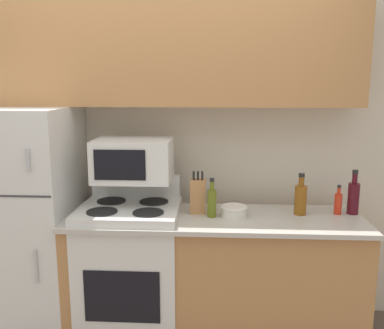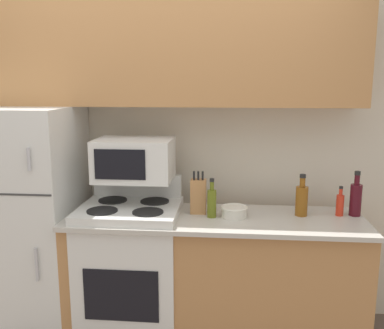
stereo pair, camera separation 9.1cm
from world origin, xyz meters
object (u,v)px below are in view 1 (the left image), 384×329
Objects in this scene: refrigerator at (24,222)px; stove at (131,271)px; microwave at (133,160)px; bottle_wine_red at (353,197)px; knife_block at (198,196)px; bottle_hot_sauce at (338,203)px; bottle_whiskey at (301,198)px; bowl at (234,211)px; bottle_olive_oil at (212,202)px.

refrigerator is 0.83m from stove.
stove is at bearing -103.48° from microwave.
knife_block is at bearing -177.88° from bottle_wine_red.
stove is 5.57× the size of bottle_hot_sauce.
bottle_hot_sauce is at bearing -172.25° from bottle_wine_red.
stove is at bearing -176.40° from bottle_whiskey.
microwave is 2.91× the size of bowl.
bottle_wine_red reaches higher than bottle_whiskey.
bottle_olive_oil is 0.60m from bottle_whiskey.
bottle_wine_red is at bearing 0.59° from refrigerator.
microwave reaches higher than knife_block.
bottle_whiskey is (0.59, 0.09, 0.01)m from bottle_olive_oil.
bottle_whiskey is at bearing 8.48° from bottle_olive_oil.
bottle_hot_sauce is (0.84, 0.11, -0.02)m from bottle_olive_oil.
stove is 1.26m from bottle_whiskey.
bottle_whiskey reaches higher than bottle_hot_sauce.
bottle_whiskey is (-0.25, -0.02, 0.03)m from bottle_hot_sauce.
bottle_whiskey is at bearing -0.74° from microwave.
knife_block is 0.68m from bottle_whiskey.
knife_block reaches higher than bottle_olive_oil.
microwave is 1.77× the size of knife_block.
microwave reaches higher than bottle_olive_oil.
bottle_wine_red is (2.27, 0.02, 0.21)m from refrigerator.
bottle_hot_sauce is at bearing 0.26° from refrigerator.
stove is 0.70m from knife_block.
microwave reaches higher than bowl.
bottle_olive_oil is 1.30× the size of bottle_hot_sauce.
knife_block is at bearing 138.27° from bottle_olive_oil.
refrigerator is 1.44× the size of stove.
knife_block is at bearing -179.68° from bottle_whiskey.
refrigerator is at bearing -179.74° from bottle_hot_sauce.
bowl is 0.70m from bottle_hot_sauce.
bottle_hot_sauce is (1.37, 0.01, -0.28)m from microwave.
bottle_olive_oil reaches higher than bottle_hot_sauce.
refrigerator is at bearing -179.41° from bottle_wine_red.
stove is 3.84× the size of knife_block.
knife_block reaches higher than bottle_whiskey.
stove is 0.77m from microwave.
bottle_wine_red is at bearing 7.38° from bottle_olive_oil.
bottle_olive_oil is (-0.15, -0.02, 0.06)m from bowl.
bottle_hot_sauce is 0.26m from bottle_whiskey.
bottle_olive_oil is at bearing -10.92° from microwave.
microwave is 1.98× the size of bottle_olive_oil.
bowl is at bearing -172.45° from bottle_hot_sauce.
bottle_wine_red reaches higher than bowl.
refrigerator reaches higher than bottle_hot_sauce.
bottle_olive_oil is at bearing -4.28° from refrigerator.
bottle_wine_red is 0.11m from bottle_hot_sauce.
stove is 1.48m from bottle_hot_sauce.
bottle_whiskey reaches higher than bottle_olive_oil.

